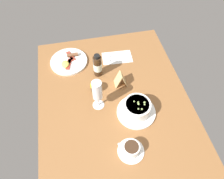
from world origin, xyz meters
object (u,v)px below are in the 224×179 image
(porridge_bowl, at_px, (137,108))
(jam_jar, at_px, (96,87))
(menu_card, at_px, (121,79))
(wine_glass, at_px, (97,92))
(breakfast_plate, at_px, (69,61))
(coffee_cup, at_px, (131,149))
(cutlery_setting, at_px, (116,57))
(sauce_bottle_brown, at_px, (98,66))

(porridge_bowl, distance_m, jam_jar, 0.27)
(menu_card, bearing_deg, wine_glass, 128.04)
(wine_glass, distance_m, breakfast_plate, 0.40)
(coffee_cup, bearing_deg, menu_card, -6.40)
(cutlery_setting, bearing_deg, porridge_bowl, -178.09)
(cutlery_setting, xyz_separation_m, coffee_cup, (-0.63, 0.07, 0.02))
(cutlery_setting, bearing_deg, sauce_bottle_brown, 129.04)
(sauce_bottle_brown, height_order, menu_card, sauce_bottle_brown)
(jam_jar, height_order, breakfast_plate, jam_jar)
(coffee_cup, bearing_deg, porridge_bowl, -22.64)
(porridge_bowl, height_order, jam_jar, porridge_bowl)
(jam_jar, bearing_deg, menu_card, -84.13)
(coffee_cup, relative_size, breakfast_plate, 0.55)
(cutlery_setting, relative_size, breakfast_plate, 0.84)
(menu_card, bearing_deg, jam_jar, 95.87)
(wine_glass, bearing_deg, porridge_bowl, -114.98)
(coffee_cup, distance_m, breakfast_plate, 0.69)
(porridge_bowl, bearing_deg, menu_card, 10.18)
(coffee_cup, bearing_deg, breakfast_plate, 20.36)
(jam_jar, distance_m, menu_card, 0.15)
(menu_card, bearing_deg, porridge_bowl, -169.82)
(coffee_cup, distance_m, sauce_bottle_brown, 0.52)
(porridge_bowl, distance_m, coffee_cup, 0.22)
(wine_glass, xyz_separation_m, jam_jar, (0.10, -0.00, -0.10))
(menu_card, bearing_deg, sauce_bottle_brown, 48.61)
(jam_jar, relative_size, sauce_bottle_brown, 0.36)
(cutlery_setting, bearing_deg, jam_jar, 143.11)
(jam_jar, relative_size, menu_card, 0.65)
(sauce_bottle_brown, bearing_deg, coffee_cup, -172.10)
(porridge_bowl, relative_size, sauce_bottle_brown, 1.31)
(wine_glass, bearing_deg, jam_jar, -1.26)
(wine_glass, relative_size, jam_jar, 3.42)
(porridge_bowl, xyz_separation_m, sauce_bottle_brown, (0.31, 0.15, 0.03))
(jam_jar, bearing_deg, coffee_cup, -165.03)
(wine_glass, xyz_separation_m, breakfast_plate, (0.36, 0.13, -0.12))
(porridge_bowl, bearing_deg, cutlery_setting, 1.91)
(cutlery_setting, bearing_deg, wine_glass, 152.32)
(porridge_bowl, relative_size, menu_card, 2.33)
(jam_jar, bearing_deg, breakfast_plate, 28.04)
(cutlery_setting, relative_size, coffee_cup, 1.54)
(breakfast_plate, bearing_deg, porridge_bowl, -144.08)
(jam_jar, distance_m, sauce_bottle_brown, 0.13)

